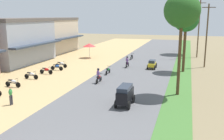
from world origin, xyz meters
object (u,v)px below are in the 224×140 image
object	(u,v)px
parked_motorbike_third	(13,82)
pedestrian_on_shoulder	(11,94)
parked_motorbike_sixth	(57,67)
motorbike_foreground_rider	(99,76)
parked_motorbike_fourth	(31,75)
vendor_umbrella	(89,45)
car_sedan_yellow	(152,64)
motorbike_ahead_fourth	(132,56)
motorbike_ahead_second	(108,70)
streetlamp_near	(186,32)
motorbike_ahead_third	(127,62)
utility_pole_far	(207,35)
parked_motorbike_fifth	(46,70)
utility_pole_near	(199,28)
median_tree_second	(186,20)
streetlamp_mid	(187,28)
parked_motorbike_seventh	(61,64)
median_tree_nearest	(182,11)
car_van_black	(125,94)

from	to	relation	value
parked_motorbike_third	pedestrian_on_shoulder	bearing A→B (deg)	-53.86
parked_motorbike_sixth	motorbike_foreground_rider	distance (m)	8.86
parked_motorbike_fourth	motorbike_foreground_rider	distance (m)	8.10
parked_motorbike_sixth	vendor_umbrella	size ratio (longest dim) A/B	0.71
car_sedan_yellow	motorbike_ahead_fourth	xyz separation A→B (m)	(-4.35, 6.77, -0.17)
motorbike_ahead_second	streetlamp_near	bearing A→B (deg)	59.53
motorbike_ahead_second	motorbike_ahead_third	size ratio (longest dim) A/B	1.00
pedestrian_on_shoulder	car_sedan_yellow	world-z (taller)	pedestrian_on_shoulder
parked_motorbike_third	utility_pole_far	world-z (taller)	utility_pole_far
utility_pole_far	motorbike_ahead_fourth	world-z (taller)	utility_pole_far
parked_motorbike_fifth	utility_pole_near	world-z (taller)	utility_pole_near
pedestrian_on_shoulder	motorbike_ahead_third	size ratio (longest dim) A/B	0.90
parked_motorbike_fifth	parked_motorbike_third	bearing A→B (deg)	-90.94
parked_motorbike_third	parked_motorbike_fifth	world-z (taller)	same
parked_motorbike_fourth	utility_pole_near	xyz separation A→B (m)	(18.82, 22.42, 4.59)
median_tree_second	car_sedan_yellow	size ratio (longest dim) A/B	3.66
parked_motorbike_fifth	streetlamp_mid	world-z (taller)	streetlamp_mid
parked_motorbike_seventh	median_tree_nearest	size ratio (longest dim) A/B	0.20
motorbike_ahead_third	streetlamp_near	bearing A→B (deg)	53.74
parked_motorbike_fourth	utility_pole_far	distance (m)	24.15
median_tree_second	motorbike_ahead_fourth	bearing A→B (deg)	138.82
parked_motorbike_sixth	utility_pole_far	bearing A→B (deg)	23.44
motorbike_ahead_third	motorbike_ahead_fourth	bearing A→B (deg)	97.00
vendor_umbrella	motorbike_ahead_fourth	distance (m)	7.62
parked_motorbike_third	motorbike_ahead_third	distance (m)	16.00
parked_motorbike_third	car_sedan_yellow	bearing A→B (deg)	47.37
parked_motorbike_sixth	streetlamp_mid	world-z (taller)	streetlamp_mid
car_sedan_yellow	motorbike_foreground_rider	size ratio (longest dim) A/B	1.26
parked_motorbike_seventh	streetlamp_mid	distance (m)	29.35
streetlamp_near	motorbike_ahead_third	xyz separation A→B (m)	(-7.61, -10.38, -3.65)
median_tree_nearest	parked_motorbike_fourth	bearing A→B (deg)	175.74
median_tree_nearest	streetlamp_mid	bearing A→B (deg)	89.67
parked_motorbike_fourth	car_sedan_yellow	distance (m)	16.06
streetlamp_near	parked_motorbike_third	bearing A→B (deg)	-124.92
parked_motorbike_seventh	motorbike_ahead_fourth	xyz separation A→B (m)	(8.08, 9.74, 0.02)
pedestrian_on_shoulder	streetlamp_near	distance (m)	31.38
parked_motorbike_fourth	utility_pole_far	bearing A→B (deg)	34.43
parked_motorbike_fifth	median_tree_second	size ratio (longest dim) A/B	0.22
parked_motorbike_third	motorbike_ahead_second	xyz separation A→B (m)	(7.57, 8.46, 0.02)
parked_motorbike_seventh	utility_pole_far	bearing A→B (deg)	18.37
car_van_black	motorbike_ahead_fourth	distance (m)	22.69
car_van_black	motorbike_foreground_rider	distance (m)	7.59
car_van_black	motorbike_ahead_third	distance (m)	15.70
parked_motorbike_fourth	motorbike_ahead_second	size ratio (longest dim) A/B	1.00
median_tree_second	utility_pole_near	bearing A→B (deg)	81.16
utility_pole_near	motorbike_foreground_rider	size ratio (longest dim) A/B	5.50
parked_motorbike_sixth	motorbike_ahead_third	distance (m)	9.77
utility_pole_near	median_tree_nearest	bearing A→B (deg)	-95.52
parked_motorbike_third	parked_motorbike_seventh	bearing A→B (deg)	90.12
streetlamp_mid	motorbike_ahead_second	xyz separation A→B (m)	(-8.95, -25.93, -4.10)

